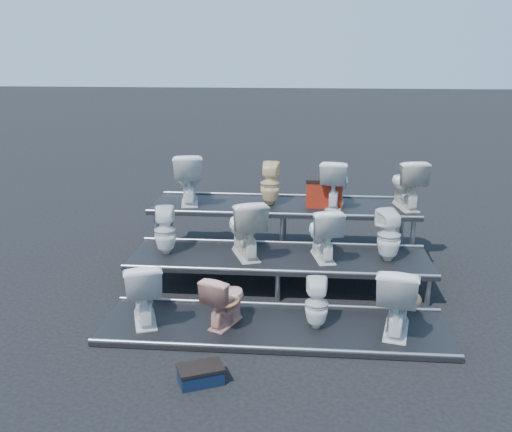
# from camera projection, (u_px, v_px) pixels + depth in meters

# --- Properties ---
(ground) EXTENTS (80.00, 80.00, 0.00)m
(ground) POSITION_uv_depth(u_px,v_px,m) (279.00, 287.00, 8.17)
(ground) COLOR black
(ground) RESTS_ON ground
(tier_front) EXTENTS (4.20, 1.20, 0.06)m
(tier_front) POSITION_uv_depth(u_px,v_px,m) (274.00, 328.00, 6.92)
(tier_front) COLOR black
(tier_front) RESTS_ON ground
(tier_mid) EXTENTS (4.20, 1.20, 0.46)m
(tier_mid) POSITION_uv_depth(u_px,v_px,m) (279.00, 272.00, 8.11)
(tier_mid) COLOR black
(tier_mid) RESTS_ON ground
(tier_back) EXTENTS (4.20, 1.20, 0.86)m
(tier_back) POSITION_uv_depth(u_px,v_px,m) (283.00, 230.00, 9.29)
(tier_back) COLOR black
(tier_back) RESTS_ON ground
(toilet_0) EXTENTS (0.68, 0.88, 0.80)m
(toilet_0) POSITION_uv_depth(u_px,v_px,m) (143.00, 291.00, 6.93)
(toilet_0) COLOR white
(toilet_0) RESTS_ON tier_front
(toilet_1) EXTENTS (0.59, 0.73, 0.65)m
(toilet_1) POSITION_uv_depth(u_px,v_px,m) (225.00, 299.00, 6.87)
(toilet_1) COLOR #DB9B88
(toilet_1) RESTS_ON tier_front
(toilet_2) EXTENTS (0.28, 0.29, 0.62)m
(toilet_2) POSITION_uv_depth(u_px,v_px,m) (317.00, 304.00, 6.78)
(toilet_2) COLOR white
(toilet_2) RESTS_ON tier_front
(toilet_3) EXTENTS (0.64, 0.91, 0.85)m
(toilet_3) POSITION_uv_depth(u_px,v_px,m) (398.00, 298.00, 6.67)
(toilet_3) COLOR white
(toilet_3) RESTS_ON tier_front
(toilet_4) EXTENTS (0.36, 0.37, 0.68)m
(toilet_4) POSITION_uv_depth(u_px,v_px,m) (165.00, 231.00, 8.08)
(toilet_4) COLOR white
(toilet_4) RESTS_ON tier_mid
(toilet_5) EXTENTS (0.73, 0.94, 0.84)m
(toilet_5) POSITION_uv_depth(u_px,v_px,m) (245.00, 227.00, 7.96)
(toilet_5) COLOR silver
(toilet_5) RESTS_ON tier_mid
(toilet_6) EXTENTS (0.57, 0.81, 0.75)m
(toilet_6) POSITION_uv_depth(u_px,v_px,m) (323.00, 233.00, 7.88)
(toilet_6) COLOR white
(toilet_6) RESTS_ON tier_mid
(toilet_7) EXTENTS (0.42, 0.42, 0.72)m
(toilet_7) POSITION_uv_depth(u_px,v_px,m) (389.00, 235.00, 7.81)
(toilet_7) COLOR white
(toilet_7) RESTS_ON tier_mid
(toilet_8) EXTENTS (0.61, 0.88, 0.82)m
(toilet_8) POSITION_uv_depth(u_px,v_px,m) (188.00, 178.00, 9.17)
(toilet_8) COLOR white
(toilet_8) RESTS_ON tier_back
(toilet_9) EXTENTS (0.33, 0.34, 0.69)m
(toilet_9) POSITION_uv_depth(u_px,v_px,m) (270.00, 184.00, 9.08)
(toilet_9) COLOR beige
(toilet_9) RESTS_ON tier_back
(toilet_10) EXTENTS (0.55, 0.80, 0.76)m
(toilet_10) POSITION_uv_depth(u_px,v_px,m) (335.00, 183.00, 8.99)
(toilet_10) COLOR white
(toilet_10) RESTS_ON tier_back
(toilet_11) EXTENTS (0.58, 0.84, 0.78)m
(toilet_11) POSITION_uv_depth(u_px,v_px,m) (407.00, 183.00, 8.89)
(toilet_11) COLOR silver
(toilet_11) RESTS_ON tier_back
(red_crate) EXTENTS (0.58, 0.48, 0.40)m
(red_crate) POSITION_uv_depth(u_px,v_px,m) (324.00, 193.00, 9.09)
(red_crate) COLOR maroon
(red_crate) RESTS_ON tier_back
(step_stool) EXTENTS (0.51, 0.42, 0.16)m
(step_stool) POSITION_uv_depth(u_px,v_px,m) (201.00, 376.00, 5.82)
(step_stool) COLOR black
(step_stool) RESTS_ON ground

